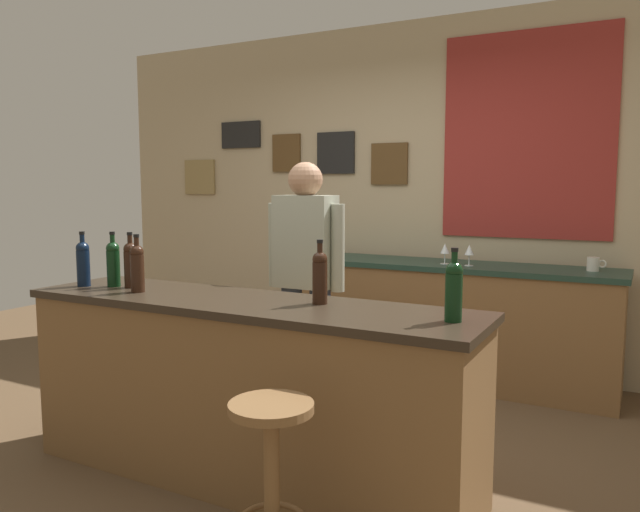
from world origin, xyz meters
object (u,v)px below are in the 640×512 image
object	(u,v)px
bar_stool	(272,460)
wine_glass_b	(469,251)
wine_bottle_f	(454,289)
coffee_mug	(594,264)
wine_bottle_b	(113,262)
wine_glass_a	(445,249)
wine_bottle_e	(320,275)
wine_bottle_a	(83,262)
bartender	(306,275)
wine_bottle_d	(137,266)
wine_bottle_c	(131,263)

from	to	relation	value
bar_stool	wine_glass_b	size ratio (longest dim) A/B	4.39
wine_bottle_f	coffee_mug	distance (m)	2.11
bar_stool	wine_bottle_b	xyz separation A→B (m)	(-1.41, 0.59, 0.60)
wine_glass_a	wine_bottle_e	bearing A→B (deg)	-91.12
wine_bottle_b	wine_bottle_e	world-z (taller)	same
wine_bottle_a	wine_bottle_e	xyz separation A→B (m)	(1.41, 0.17, 0.00)
bar_stool	wine_bottle_f	xyz separation A→B (m)	(0.50, 0.61, 0.60)
wine_bottle_a	wine_glass_a	bearing A→B (deg)	54.95
bartender	wine_bottle_d	distance (m)	1.03
wine_bottle_b	wine_bottle_e	size ratio (longest dim) A/B	1.00
coffee_mug	bar_stool	bearing A→B (deg)	-108.06
wine_bottle_a	wine_bottle_c	distance (m)	0.28
bar_stool	wine_bottle_a	bearing A→B (deg)	161.67
wine_bottle_c	wine_bottle_b	bearing A→B (deg)	-170.14
wine_bottle_b	coffee_mug	xyz separation A→B (m)	(2.29, 2.10, -0.11)
wine_bottle_a	wine_glass_b	xyz separation A→B (m)	(1.63, 2.04, -0.05)
bar_stool	wine_bottle_c	world-z (taller)	wine_bottle_c
wine_bottle_a	wine_glass_b	distance (m)	2.61
bar_stool	coffee_mug	world-z (taller)	coffee_mug
bar_stool	wine_glass_a	world-z (taller)	wine_glass_a
bartender	coffee_mug	bearing A→B (deg)	40.26
wine_glass_a	wine_bottle_a	bearing A→B (deg)	-125.05
wine_bottle_c	wine_bottle_e	bearing A→B (deg)	3.85
wine_bottle_d	wine_glass_b	xyz separation A→B (m)	(1.22, 2.04, -0.05)
bar_stool	wine_bottle_d	size ratio (longest dim) A/B	2.22
bartender	wine_bottle_b	bearing A→B (deg)	-133.57
wine_bottle_b	wine_bottle_e	bearing A→B (deg)	4.40
wine_bottle_b	wine_bottle_d	distance (m)	0.26
bartender	wine_bottle_e	bearing A→B (deg)	-55.96
wine_bottle_a	wine_bottle_b	world-z (taller)	same
wine_glass_a	coffee_mug	size ratio (longest dim) A/B	1.24
wine_bottle_c	wine_bottle_e	world-z (taller)	same
bartender	wine_bottle_e	xyz separation A→B (m)	(0.48, -0.71, 0.12)
bar_stool	wine_bottle_e	world-z (taller)	wine_bottle_e
wine_bottle_a	wine_bottle_f	bearing A→B (deg)	2.42
wine_glass_a	wine_glass_b	size ratio (longest dim) A/B	1.00
wine_bottle_b	wine_glass_a	bearing A→B (deg)	57.07
bartender	wine_bottle_f	size ratio (longest dim) A/B	5.29
wine_glass_b	coffee_mug	xyz separation A→B (m)	(0.82, 0.12, -0.06)
wine_bottle_d	wine_bottle_f	size ratio (longest dim) A/B	1.00
wine_glass_b	coffee_mug	bearing A→B (deg)	8.62
bartender	wine_bottle_b	distance (m)	1.12
wine_bottle_d	coffee_mug	distance (m)	2.98
wine_bottle_c	wine_glass_a	world-z (taller)	wine_bottle_c
wine_bottle_c	wine_bottle_d	bearing A→B (deg)	-33.07
bartender	bar_stool	xyz separation A→B (m)	(0.64, -1.40, -0.48)
wine_bottle_d	coffee_mug	xyz separation A→B (m)	(2.04, 2.17, -0.11)
bar_stool	wine_glass_b	world-z (taller)	wine_glass_b
bartender	wine_bottle_b	world-z (taller)	bartender
wine_glass_b	coffee_mug	distance (m)	0.83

